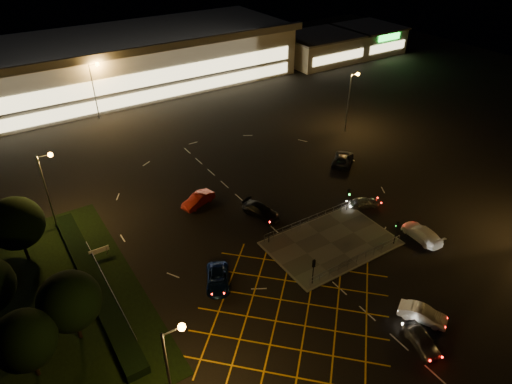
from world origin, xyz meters
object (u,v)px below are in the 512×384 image
signal_se (397,228)px  car_right_silver (364,202)px  car_near_silver (422,340)px  car_circ_red (198,200)px  car_east_grey (343,159)px  signal_nw (269,227)px  car_far_dkgrey (261,211)px  car_left_blue (218,279)px  car_approach_white (422,233)px  signal_ne (348,195)px  car_queue_white (423,314)px  signal_sw (314,267)px

signal_se → car_right_silver: (2.53, 7.52, -1.71)m
car_near_silver → car_circ_red: bearing=117.9°
car_circ_red → car_east_grey: (23.23, -1.83, 0.01)m
signal_nw → car_far_dkgrey: signal_nw is taller
car_left_blue → car_east_grey: (28.10, 12.33, 0.09)m
car_approach_white → car_circ_red: bearing=-42.5°
car_left_blue → car_circ_red: (4.87, 14.16, 0.09)m
car_approach_white → car_left_blue: bearing=-10.0°
signal_ne → signal_nw: bearing=180.0°
signal_ne → car_near_silver: signal_ne is taller
car_queue_white → car_circ_red: car_circ_red is taller
car_far_dkgrey → car_right_silver: bearing=-41.2°
car_left_blue → signal_ne: bearing=35.4°
car_near_silver → car_east_grey: size_ratio=0.74×
signal_se → signal_sw: bearing=0.0°
car_far_dkgrey → car_circ_red: (-5.52, 6.44, 0.02)m
signal_ne → car_left_blue: bearing=-172.4°
car_right_silver → car_near_silver: bearing=171.4°
car_far_dkgrey → car_east_grey: bearing=-2.7°
signal_nw → signal_sw: bearing=-90.0°
car_circ_red → car_right_silver: bearing=37.6°
signal_ne → car_east_grey: signal_ne is taller
signal_ne → car_circ_red: size_ratio=0.67×
car_queue_white → car_right_silver: (8.77, 16.85, -0.07)m
car_east_grey → car_queue_white: bearing=113.3°
car_circ_red → car_east_grey: 23.30m
signal_nw → car_left_blue: size_ratio=0.63×
signal_ne → car_circ_red: bearing=143.2°
car_queue_white → car_right_silver: bearing=32.6°
signal_nw → car_queue_white: (5.75, -17.31, -1.63)m
car_circ_red → car_east_grey: bearing=66.8°
signal_se → signal_nw: same height
car_right_silver → car_approach_white: (0.97, -8.52, 0.12)m
car_near_silver → car_queue_white: 3.09m
car_queue_white → car_east_grey: 30.44m
car_circ_red → car_approach_white: car_circ_red is taller
signal_ne → car_approach_white: 9.77m
signal_se → car_circ_red: 24.81m
signal_ne → car_left_blue: 20.44m
car_left_blue → signal_se: bearing=13.1°
car_near_silver → car_east_grey: bearing=75.8°
signal_nw → car_right_silver: signal_nw is taller
car_east_grey → car_approach_white: size_ratio=1.06×
car_near_silver → car_queue_white: bearing=54.5°
car_far_dkgrey → car_near_silver: bearing=-104.6°
car_near_silver → signal_se: bearing=68.1°
signal_nw → car_circ_red: 12.04m
signal_nw → car_left_blue: 8.78m
car_approach_white → signal_se: bearing=-11.0°
car_circ_red → car_approach_white: bearing=24.0°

